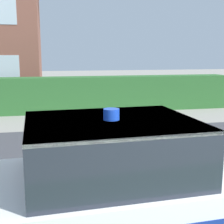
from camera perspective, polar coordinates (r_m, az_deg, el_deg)
road_strip at (r=6.59m, az=5.23°, el=-9.61°), size 28.00×6.69×0.01m
garden_hedge at (r=12.38m, az=-6.35°, el=3.22°), size 12.35×0.87×1.38m
police_car at (r=4.03m, az=3.55°, el=-12.44°), size 4.45×2.03×1.63m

